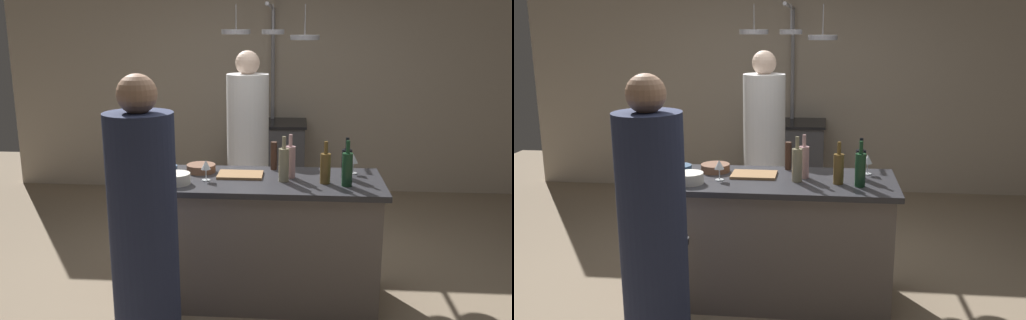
# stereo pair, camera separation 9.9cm
# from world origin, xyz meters

# --- Properties ---
(ground_plane) EXTENTS (9.00, 9.00, 0.00)m
(ground_plane) POSITION_xyz_m (0.00, 0.00, 0.00)
(ground_plane) COLOR gray
(back_wall) EXTENTS (6.40, 0.16, 2.60)m
(back_wall) POSITION_xyz_m (0.00, 2.85, 1.30)
(back_wall) COLOR #BCAD99
(back_wall) RESTS_ON ground_plane
(kitchen_island) EXTENTS (1.80, 0.72, 0.90)m
(kitchen_island) POSITION_xyz_m (0.00, 0.00, 0.45)
(kitchen_island) COLOR slate
(kitchen_island) RESTS_ON ground_plane
(stove_range) EXTENTS (0.80, 0.64, 0.89)m
(stove_range) POSITION_xyz_m (0.00, 2.45, 0.45)
(stove_range) COLOR #47474C
(stove_range) RESTS_ON ground_plane
(chef) EXTENTS (0.37, 0.37, 1.75)m
(chef) POSITION_xyz_m (-0.14, 1.03, 0.81)
(chef) COLOR white
(chef) RESTS_ON ground_plane
(bar_stool_left) EXTENTS (0.28, 0.28, 0.68)m
(bar_stool_left) POSITION_xyz_m (-0.55, -0.62, 0.38)
(bar_stool_left) COLOR #4C4C51
(bar_stool_left) RESTS_ON ground_plane
(guest_left) EXTENTS (0.36, 0.36, 1.71)m
(guest_left) POSITION_xyz_m (-0.51, -1.00, 0.80)
(guest_left) COLOR #262D4C
(guest_left) RESTS_ON ground_plane
(overhead_pot_rack) EXTENTS (0.93, 1.30, 2.17)m
(overhead_pot_rack) POSITION_xyz_m (0.02, 1.95, 1.68)
(overhead_pot_rack) COLOR gray
(overhead_pot_rack) RESTS_ON ground_plane
(cutting_board) EXTENTS (0.32, 0.22, 0.02)m
(cutting_board) POSITION_xyz_m (-0.11, 0.07, 0.91)
(cutting_board) COLOR #997047
(cutting_board) RESTS_ON kitchen_island
(pepper_mill) EXTENTS (0.05, 0.05, 0.21)m
(pepper_mill) POSITION_xyz_m (0.12, 0.27, 1.01)
(pepper_mill) COLOR #382319
(pepper_mill) RESTS_ON kitchen_island
(wine_bottle_white) EXTENTS (0.07, 0.07, 0.32)m
(wine_bottle_white) POSITION_xyz_m (0.21, -0.04, 1.02)
(wine_bottle_white) COLOR gray
(wine_bottle_white) RESTS_ON kitchen_island
(wine_bottle_rose) EXTENTS (0.07, 0.07, 0.31)m
(wine_bottle_rose) POSITION_xyz_m (0.25, 0.06, 1.02)
(wine_bottle_rose) COLOR #B78C8E
(wine_bottle_rose) RESTS_ON kitchen_island
(wine_bottle_amber) EXTENTS (0.07, 0.07, 0.29)m
(wine_bottle_amber) POSITION_xyz_m (0.49, -0.07, 1.01)
(wine_bottle_amber) COLOR brown
(wine_bottle_amber) RESTS_ON kitchen_island
(wine_bottle_green) EXTENTS (0.07, 0.07, 0.31)m
(wine_bottle_green) POSITION_xyz_m (0.63, -0.12, 1.02)
(wine_bottle_green) COLOR #193D23
(wine_bottle_green) RESTS_ON kitchen_island
(wine_bottle_dark) EXTENTS (0.07, 0.07, 0.29)m
(wine_bottle_dark) POSITION_xyz_m (0.65, 0.08, 1.01)
(wine_bottle_dark) COLOR black
(wine_bottle_dark) RESTS_ON kitchen_island
(wine_glass_by_chef) EXTENTS (0.07, 0.07, 0.15)m
(wine_glass_by_chef) POSITION_xyz_m (-0.33, -0.07, 1.01)
(wine_glass_by_chef) COLOR silver
(wine_glass_by_chef) RESTS_ON kitchen_island
(wine_glass_near_right_guest) EXTENTS (0.07, 0.07, 0.15)m
(wine_glass_near_right_guest) POSITION_xyz_m (0.70, 0.20, 1.01)
(wine_glass_near_right_guest) COLOR silver
(wine_glass_near_right_guest) RESTS_ON kitchen_island
(mixing_bowl_ceramic) EXTENTS (0.19, 0.19, 0.07)m
(mixing_bowl_ceramic) POSITION_xyz_m (-0.52, -0.17, 0.94)
(mixing_bowl_ceramic) COLOR silver
(mixing_bowl_ceramic) RESTS_ON kitchen_island
(mixing_bowl_blue) EXTENTS (0.17, 0.17, 0.06)m
(mixing_bowl_blue) POSITION_xyz_m (-0.65, 0.09, 0.93)
(mixing_bowl_blue) COLOR #334C6B
(mixing_bowl_blue) RESTS_ON kitchen_island
(mixing_bowl_wooden) EXTENTS (0.21, 0.21, 0.06)m
(mixing_bowl_wooden) POSITION_xyz_m (-0.41, 0.15, 0.93)
(mixing_bowl_wooden) COLOR brown
(mixing_bowl_wooden) RESTS_ON kitchen_island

